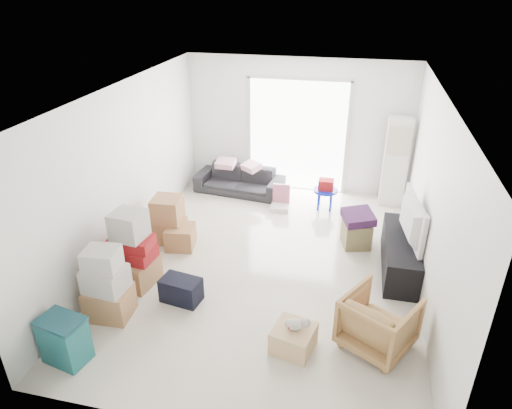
{
  "coord_description": "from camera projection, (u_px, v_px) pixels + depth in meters",
  "views": [
    {
      "loc": [
        1.16,
        -5.86,
        4.09
      ],
      "look_at": [
        -0.22,
        0.2,
        0.94
      ],
      "focal_mm": 32.0,
      "sensor_mm": 36.0,
      "label": 1
    }
  ],
  "objects": [
    {
      "name": "kids_table",
      "position": [
        326.0,
        188.0,
        8.72
      ],
      "size": [
        0.47,
        0.47,
        0.6
      ],
      "rotation": [
        0.0,
        0.0,
        -0.3
      ],
      "color": "#0919B1",
      "rests_on": "room_shell"
    },
    {
      "name": "sliding_door",
      "position": [
        297.0,
        132.0,
        9.2
      ],
      "size": [
        2.1,
        0.04,
        2.33
      ],
      "color": "white",
      "rests_on": "room_shell"
    },
    {
      "name": "toy_walker",
      "position": [
        280.0,
        202.0,
        8.84
      ],
      "size": [
        0.37,
        0.33,
        0.48
      ],
      "rotation": [
        0.0,
        0.0,
        0.05
      ],
      "color": "silver",
      "rests_on": "room_shell"
    },
    {
      "name": "wood_crate",
      "position": [
        293.0,
        339.0,
        5.5
      ],
      "size": [
        0.57,
        0.57,
        0.31
      ],
      "primitive_type": "cube",
      "rotation": [
        0.0,
        0.0,
        -0.23
      ],
      "color": "#E2BF82",
      "rests_on": "room_shell"
    },
    {
      "name": "duffel_bag",
      "position": [
        181.0,
        290.0,
        6.32
      ],
      "size": [
        0.59,
        0.41,
        0.35
      ],
      "primitive_type": "cube",
      "rotation": [
        0.0,
        0.0,
        -0.16
      ],
      "color": "black",
      "rests_on": "room_shell"
    },
    {
      "name": "tv_console",
      "position": [
        400.0,
        254.0,
        6.96
      ],
      "size": [
        0.49,
        1.63,
        0.54
      ],
      "primitive_type": "cube",
      "color": "black",
      "rests_on": "room_shell"
    },
    {
      "name": "ac_tower",
      "position": [
        395.0,
        162.0,
        8.7
      ],
      "size": [
        0.45,
        0.3,
        1.75
      ],
      "primitive_type": "cube",
      "color": "silver",
      "rests_on": "room_shell"
    },
    {
      "name": "room_shell",
      "position": [
        268.0,
        187.0,
        6.57
      ],
      "size": [
        4.98,
        6.48,
        3.18
      ],
      "color": "beige",
      "rests_on": "ground"
    },
    {
      "name": "storage_bins",
      "position": [
        64.0,
        340.0,
        5.28
      ],
      "size": [
        0.58,
        0.46,
        0.6
      ],
      "rotation": [
        0.0,
        0.0,
        -0.21
      ],
      "color": "#14595D",
      "rests_on": "room_shell"
    },
    {
      "name": "television",
      "position": [
        403.0,
        234.0,
        6.8
      ],
      "size": [
        0.83,
        1.24,
        0.15
      ],
      "primitive_type": "imported",
      "rotation": [
        0.0,
        0.0,
        1.72
      ],
      "color": "black",
      "rests_on": "tv_console"
    },
    {
      "name": "box_stack_b",
      "position": [
        133.0,
        253.0,
        6.55
      ],
      "size": [
        0.67,
        0.66,
        1.16
      ],
      "rotation": [
        0.0,
        0.0,
        -0.06
      ],
      "color": "#A37249",
      "rests_on": "room_shell"
    },
    {
      "name": "sofa",
      "position": [
        239.0,
        176.0,
        9.41
      ],
      "size": [
        1.86,
        0.73,
        0.71
      ],
      "primitive_type": "imported",
      "rotation": [
        0.0,
        0.0,
        -0.11
      ],
      "color": "#26272B",
      "rests_on": "room_shell"
    },
    {
      "name": "ottoman",
      "position": [
        356.0,
        234.0,
        7.6
      ],
      "size": [
        0.53,
        0.53,
        0.43
      ],
      "primitive_type": "cube",
      "rotation": [
        0.0,
        0.0,
        0.27
      ],
      "color": "olive",
      "rests_on": "room_shell"
    },
    {
      "name": "plush_bunny",
      "position": [
        297.0,
        324.0,
        5.4
      ],
      "size": [
        0.31,
        0.17,
        0.15
      ],
      "rotation": [
        0.0,
        0.0,
        0.2
      ],
      "color": "#B2ADA8",
      "rests_on": "wood_crate"
    },
    {
      "name": "blanket",
      "position": [
        358.0,
        219.0,
        7.47
      ],
      "size": [
        0.6,
        0.6,
        0.14
      ],
      "primitive_type": "cube",
      "rotation": [
        0.0,
        0.0,
        0.34
      ],
      "color": "#3C1B43",
      "rests_on": "ottoman"
    },
    {
      "name": "box_stack_c",
      "position": [
        168.0,
        220.0,
        7.65
      ],
      "size": [
        0.54,
        0.5,
        0.81
      ],
      "rotation": [
        0.0,
        0.0,
        -0.0
      ],
      "color": "#A37249",
      "rests_on": "room_shell"
    },
    {
      "name": "pillow_right",
      "position": [
        251.0,
        159.0,
        9.12
      ],
      "size": [
        0.5,
        0.48,
        0.13
      ],
      "primitive_type": "cube",
      "rotation": [
        0.0,
        0.0,
        -0.63
      ],
      "color": "#F5B3BE",
      "rests_on": "sofa"
    },
    {
      "name": "box_stack_a",
      "position": [
        107.0,
        287.0,
        5.92
      ],
      "size": [
        0.58,
        0.49,
        1.03
      ],
      "rotation": [
        0.0,
        0.0,
        -0.01
      ],
      "color": "#A37249",
      "rests_on": "room_shell"
    },
    {
      "name": "pillow_left",
      "position": [
        225.0,
        157.0,
        9.29
      ],
      "size": [
        0.35,
        0.28,
        0.11
      ],
      "primitive_type": "cube",
      "rotation": [
        0.0,
        0.0,
        -0.03
      ],
      "color": "#F5B3BE",
      "rests_on": "sofa"
    },
    {
      "name": "armchair",
      "position": [
        379.0,
        320.0,
        5.45
      ],
      "size": [
        1.02,
        1.01,
        0.79
      ],
      "primitive_type": "imported",
      "rotation": [
        0.0,
        0.0,
        2.61
      ],
      "color": "#A28048",
      "rests_on": "room_shell"
    },
    {
      "name": "loose_box",
      "position": [
        180.0,
        237.0,
        7.57
      ],
      "size": [
        0.52,
        0.52,
        0.38
      ],
      "primitive_type": "cube",
      "rotation": [
        0.0,
        0.0,
        0.15
      ],
      "color": "#A37249",
      "rests_on": "room_shell"
    }
  ]
}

